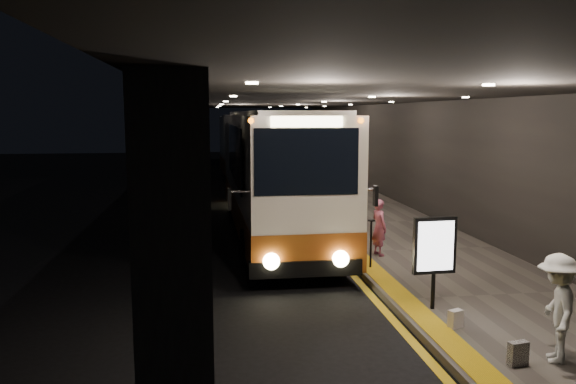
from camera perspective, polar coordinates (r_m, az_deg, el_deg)
ground at (r=14.52m, az=-3.36°, el=-7.87°), size 90.00×90.00×0.00m
lane_line_white at (r=19.34m, az=-9.91°, el=-3.95°), size 0.12×50.00×0.01m
kerb_stripe_yellow at (r=19.64m, az=2.30°, el=-3.65°), size 0.18×50.00×0.01m
sidewalk at (r=20.19m, az=9.03°, el=-3.22°), size 4.50×50.00×0.15m
tactile_strip at (r=19.70m, az=3.73°, el=-3.18°), size 0.50×50.00×0.01m
terminal_wall at (r=20.61m, az=15.22°, el=5.02°), size 0.10×50.00×6.00m
support_columns at (r=18.01m, az=-9.23°, el=2.26°), size 0.80×24.80×4.40m
canopy at (r=19.28m, az=2.82°, el=9.86°), size 9.00×50.00×0.40m
coach_main at (r=18.24m, az=-1.46°, el=1.42°), size 2.77×12.62×3.91m
coach_second at (r=31.32m, az=-4.02°, el=4.01°), size 2.97×12.07×3.76m
passenger_boarding at (r=15.36m, az=9.25°, el=-3.56°), size 0.50×0.63×1.53m
passenger_waiting_white at (r=9.72m, az=25.67°, el=-10.57°), size 0.91×1.21×1.70m
bag_polka at (r=9.54m, az=22.33°, el=-14.94°), size 0.33×0.19×0.37m
bag_plain at (r=10.74m, az=16.65°, el=-12.23°), size 0.29×0.23×0.32m
info_sign at (r=11.29m, az=14.68°, el=-5.46°), size 0.87×0.16×1.84m
stanchion_post at (r=14.12m, az=8.41°, el=-5.26°), size 0.05×0.05×1.20m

